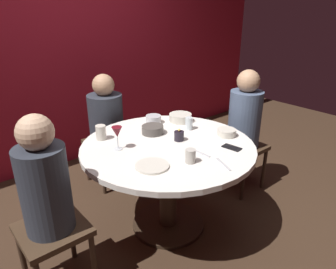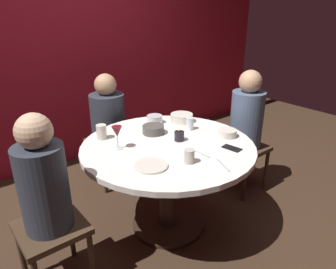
# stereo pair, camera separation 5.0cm
# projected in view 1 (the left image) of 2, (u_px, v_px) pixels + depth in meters

# --- Properties ---
(ground_plane) EXTENTS (8.00, 8.00, 0.00)m
(ground_plane) POSITION_uv_depth(u_px,v_px,m) (168.00, 225.00, 2.67)
(ground_plane) COLOR #382619
(back_wall) EXTENTS (6.00, 0.10, 2.60)m
(back_wall) POSITION_uv_depth(u_px,v_px,m) (66.00, 49.00, 3.38)
(back_wall) COLOR maroon
(back_wall) RESTS_ON ground
(dining_table) EXTENTS (1.32, 1.32, 0.76)m
(dining_table) POSITION_uv_depth(u_px,v_px,m) (168.00, 163.00, 2.44)
(dining_table) COLOR silver
(dining_table) RESTS_ON ground
(seated_diner_left) EXTENTS (0.40, 0.40, 1.21)m
(seated_diner_left) POSITION_uv_depth(u_px,v_px,m) (45.00, 190.00, 1.82)
(seated_diner_left) COLOR #3F2D1E
(seated_diner_left) RESTS_ON ground
(seated_diner_back) EXTENTS (0.40, 0.40, 1.15)m
(seated_diner_back) POSITION_uv_depth(u_px,v_px,m) (106.00, 118.00, 3.06)
(seated_diner_back) COLOR #3F2D1E
(seated_diner_back) RESTS_ON ground
(seated_diner_right) EXTENTS (0.40, 0.40, 1.21)m
(seated_diner_right) POSITION_uv_depth(u_px,v_px,m) (245.00, 119.00, 2.95)
(seated_diner_right) COLOR #3F2D1E
(seated_diner_right) RESTS_ON ground
(candle_holder) EXTENTS (0.08, 0.08, 0.10)m
(candle_holder) POSITION_uv_depth(u_px,v_px,m) (179.00, 136.00, 2.43)
(candle_holder) COLOR black
(candle_holder) RESTS_ON dining_table
(wine_glass) EXTENTS (0.08, 0.08, 0.18)m
(wine_glass) POSITION_uv_depth(u_px,v_px,m) (117.00, 133.00, 2.24)
(wine_glass) COLOR silver
(wine_glass) RESTS_ON dining_table
(dinner_plate) EXTENTS (0.23, 0.23, 0.01)m
(dinner_plate) POSITION_uv_depth(u_px,v_px,m) (152.00, 166.00, 2.04)
(dinner_plate) COLOR beige
(dinner_plate) RESTS_ON dining_table
(cell_phone) EXTENTS (0.09, 0.15, 0.01)m
(cell_phone) POSITION_uv_depth(u_px,v_px,m) (232.00, 148.00, 2.31)
(cell_phone) COLOR black
(cell_phone) RESTS_ON dining_table
(bowl_serving_large) EXTENTS (0.14, 0.14, 0.07)m
(bowl_serving_large) POSITION_uv_depth(u_px,v_px,m) (154.00, 119.00, 2.79)
(bowl_serving_large) COLOR #B7B7BC
(bowl_serving_large) RESTS_ON dining_table
(bowl_salad_center) EXTENTS (0.15, 0.15, 0.06)m
(bowl_salad_center) POSITION_uv_depth(u_px,v_px,m) (227.00, 133.00, 2.52)
(bowl_salad_center) COLOR beige
(bowl_salad_center) RESTS_ON dining_table
(bowl_small_white) EXTENTS (0.18, 0.18, 0.07)m
(bowl_small_white) POSITION_uv_depth(u_px,v_px,m) (153.00, 130.00, 2.56)
(bowl_small_white) COLOR #4C4742
(bowl_small_white) RESTS_ON dining_table
(bowl_sauce_side) EXTENTS (0.20, 0.20, 0.07)m
(bowl_sauce_side) POSITION_uv_depth(u_px,v_px,m) (180.00, 118.00, 2.82)
(bowl_sauce_side) COLOR beige
(bowl_sauce_side) RESTS_ON dining_table
(cup_near_candle) EXTENTS (0.08, 0.08, 0.12)m
(cup_near_candle) POSITION_uv_depth(u_px,v_px,m) (101.00, 132.00, 2.44)
(cup_near_candle) COLOR beige
(cup_near_candle) RESTS_ON dining_table
(cup_by_left_diner) EXTENTS (0.06, 0.06, 0.11)m
(cup_by_left_diner) POSITION_uv_depth(u_px,v_px,m) (189.00, 123.00, 2.64)
(cup_by_left_diner) COLOR silver
(cup_by_left_diner) RESTS_ON dining_table
(cup_by_right_diner) EXTENTS (0.07, 0.07, 0.10)m
(cup_by_right_diner) POSITION_uv_depth(u_px,v_px,m) (190.00, 156.00, 2.08)
(cup_by_right_diner) COLOR #B2ADA3
(cup_by_right_diner) RESTS_ON dining_table
(fork_near_plate) EXTENTS (0.02, 0.18, 0.01)m
(fork_near_plate) POSITION_uv_depth(u_px,v_px,m) (200.00, 153.00, 2.23)
(fork_near_plate) COLOR #B7B7BC
(fork_near_plate) RESTS_ON dining_table
(knife_near_plate) EXTENTS (0.08, 0.17, 0.01)m
(knife_near_plate) POSITION_uv_depth(u_px,v_px,m) (223.00, 164.00, 2.07)
(knife_near_plate) COLOR #B7B7BC
(knife_near_plate) RESTS_ON dining_table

